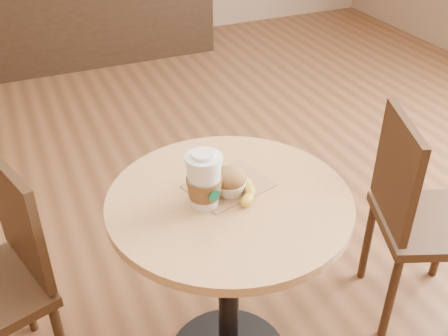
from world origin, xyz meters
name	(u,v)px	position (x,y,z in m)	size (l,w,h in m)	color
cafe_table	(229,249)	(-0.08, -0.10, 0.54)	(0.73, 0.73, 0.75)	black
chair_right	(417,214)	(0.67, -0.13, 0.47)	(0.49, 0.49, 0.86)	#382313
kraft_bag	(229,186)	(-0.06, -0.05, 0.75)	(0.24, 0.18, 0.00)	#996D4A
coffee_cup	(204,182)	(-0.16, -0.10, 0.83)	(0.11, 0.11, 0.18)	silver
muffin	(230,181)	(-0.07, -0.09, 0.80)	(0.10, 0.10, 0.09)	silver
banana	(232,186)	(-0.06, -0.07, 0.77)	(0.15, 0.22, 0.03)	gold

